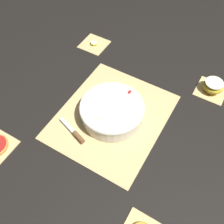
% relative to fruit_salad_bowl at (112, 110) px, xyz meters
% --- Properties ---
extents(ground_plane, '(6.00, 6.00, 0.00)m').
position_rel_fruit_salad_bowl_xyz_m(ground_plane, '(-0.00, -0.00, -0.04)').
color(ground_plane, black).
extents(bamboo_mat_center, '(0.46, 0.39, 0.01)m').
position_rel_fruit_salad_bowl_xyz_m(bamboo_mat_center, '(-0.00, -0.00, -0.04)').
color(bamboo_mat_center, '#D6B775').
rests_on(bamboo_mat_center, ground_plane).
extents(coaster_mat_near_left, '(0.12, 0.12, 0.01)m').
position_rel_fruit_salad_bowl_xyz_m(coaster_mat_near_left, '(-0.33, -0.29, -0.04)').
color(coaster_mat_near_left, '#D6B775').
rests_on(coaster_mat_near_left, ground_plane).
extents(coaster_mat_far_left, '(0.12, 0.12, 0.01)m').
position_rel_fruit_salad_bowl_xyz_m(coaster_mat_far_left, '(-0.33, 0.29, -0.04)').
color(coaster_mat_far_left, '#D6B775').
rests_on(coaster_mat_far_left, ground_plane).
extents(fruit_salad_bowl, '(0.25, 0.25, 0.07)m').
position_rel_fruit_salad_bowl_xyz_m(fruit_salad_bowl, '(0.00, 0.00, 0.00)').
color(fruit_salad_bowl, silver).
rests_on(fruit_salad_bowl, bamboo_mat_center).
extents(paring_knife, '(0.06, 0.14, 0.02)m').
position_rel_fruit_salad_bowl_xyz_m(paring_knife, '(0.15, -0.06, -0.03)').
color(paring_knife, silver).
rests_on(paring_knife, bamboo_mat_center).
extents(apple_half, '(0.08, 0.08, 0.05)m').
position_rel_fruit_salad_bowl_xyz_m(apple_half, '(-0.33, 0.29, -0.01)').
color(apple_half, gold).
rests_on(apple_half, coaster_mat_far_left).
extents(banana_coin_single, '(0.04, 0.04, 0.01)m').
position_rel_fruit_salad_bowl_xyz_m(banana_coin_single, '(-0.33, -0.29, -0.03)').
color(banana_coin_single, '#F7EFC6').
rests_on(banana_coin_single, coaster_mat_near_left).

